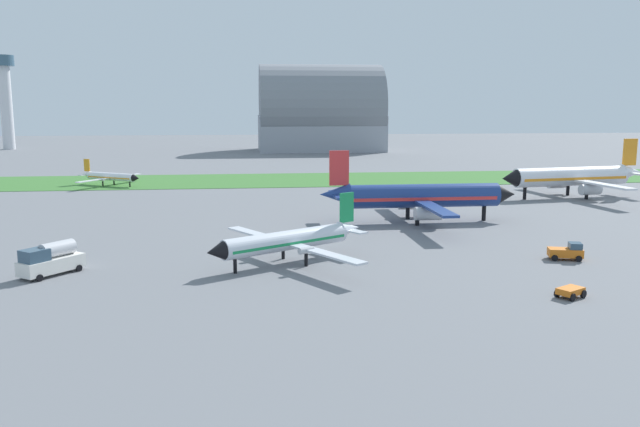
{
  "coord_description": "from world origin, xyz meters",
  "views": [
    {
      "loc": [
        -6.42,
        -79.87,
        16.9
      ],
      "look_at": [
        3.09,
        2.89,
        3.0
      ],
      "focal_mm": 36.56,
      "sensor_mm": 36.0,
      "label": 1
    }
  ],
  "objects_px": {
    "baggage_cart_by_runway": "(570,291)",
    "control_tower": "(5,94)",
    "airplane_parked_jet_far": "(573,177)",
    "airplane_foreground_turboprop": "(289,240)",
    "airplane_midfield_jet": "(419,196)",
    "airplane_taxiing_turboprop": "(110,177)",
    "fuel_truck_midfield": "(50,260)",
    "pushback_tug_near_gate": "(567,252)"
  },
  "relations": [
    {
      "from": "airplane_midfield_jet",
      "to": "control_tower",
      "type": "bearing_deg",
      "value": 123.39
    },
    {
      "from": "airplane_taxiing_turboprop",
      "to": "control_tower",
      "type": "height_order",
      "value": "control_tower"
    },
    {
      "from": "airplane_parked_jet_far",
      "to": "airplane_midfield_jet",
      "type": "height_order",
      "value": "airplane_parked_jet_far"
    },
    {
      "from": "airplane_foreground_turboprop",
      "to": "baggage_cart_by_runway",
      "type": "xyz_separation_m",
      "value": [
        23.94,
        -15.52,
        -2.0
      ]
    },
    {
      "from": "airplane_midfield_jet",
      "to": "control_tower",
      "type": "distance_m",
      "value": 208.16
    },
    {
      "from": "baggage_cart_by_runway",
      "to": "control_tower",
      "type": "xyz_separation_m",
      "value": [
        -118.86,
        210.89,
        20.42
      ]
    },
    {
      "from": "fuel_truck_midfield",
      "to": "control_tower",
      "type": "distance_m",
      "value": 210.67
    },
    {
      "from": "fuel_truck_midfield",
      "to": "baggage_cart_by_runway",
      "type": "xyz_separation_m",
      "value": [
        48.14,
        -13.39,
        -1.01
      ]
    },
    {
      "from": "airplane_parked_jet_far",
      "to": "airplane_foreground_turboprop",
      "type": "distance_m",
      "value": 71.36
    },
    {
      "from": "fuel_truck_midfield",
      "to": "airplane_foreground_turboprop",
      "type": "bearing_deg",
      "value": 133.51
    },
    {
      "from": "airplane_parked_jet_far",
      "to": "airplane_midfield_jet",
      "type": "relative_size",
      "value": 1.01
    },
    {
      "from": "airplane_foreground_turboprop",
      "to": "airplane_midfield_jet",
      "type": "distance_m",
      "value": 30.83
    },
    {
      "from": "airplane_taxiing_turboprop",
      "to": "fuel_truck_midfield",
      "type": "height_order",
      "value": "airplane_taxiing_turboprop"
    },
    {
      "from": "airplane_parked_jet_far",
      "to": "pushback_tug_near_gate",
      "type": "bearing_deg",
      "value": 53.16
    },
    {
      "from": "airplane_parked_jet_far",
      "to": "airplane_midfield_jet",
      "type": "bearing_deg",
      "value": 23.19
    },
    {
      "from": "airplane_foreground_turboprop",
      "to": "airplane_midfield_jet",
      "type": "xyz_separation_m",
      "value": [
        20.5,
        23.0,
        1.22
      ]
    },
    {
      "from": "airplane_midfield_jet",
      "to": "pushback_tug_near_gate",
      "type": "relative_size",
      "value": 7.54
    },
    {
      "from": "pushback_tug_near_gate",
      "to": "airplane_midfield_jet",
      "type": "bearing_deg",
      "value": 127.69
    },
    {
      "from": "airplane_midfield_jet",
      "to": "fuel_truck_midfield",
      "type": "xyz_separation_m",
      "value": [
        -44.7,
        -25.12,
        -2.21
      ]
    },
    {
      "from": "airplane_taxiing_turboprop",
      "to": "fuel_truck_midfield",
      "type": "bearing_deg",
      "value": -51.33
    },
    {
      "from": "airplane_taxiing_turboprop",
      "to": "airplane_midfield_jet",
      "type": "xyz_separation_m",
      "value": [
        53.52,
        -49.44,
        1.79
      ]
    },
    {
      "from": "airplane_taxiing_turboprop",
      "to": "airplane_midfield_jet",
      "type": "relative_size",
      "value": 0.54
    },
    {
      "from": "pushback_tug_near_gate",
      "to": "fuel_truck_midfield",
      "type": "distance_m",
      "value": 54.8
    },
    {
      "from": "airplane_foreground_turboprop",
      "to": "control_tower",
      "type": "bearing_deg",
      "value": -95.95
    },
    {
      "from": "airplane_taxiing_turboprop",
      "to": "airplane_parked_jet_far",
      "type": "bearing_deg",
      "value": 14.59
    },
    {
      "from": "airplane_parked_jet_far",
      "to": "airplane_taxiing_turboprop",
      "type": "distance_m",
      "value": 92.78
    },
    {
      "from": "airplane_parked_jet_far",
      "to": "fuel_truck_midfield",
      "type": "distance_m",
      "value": 92.54
    },
    {
      "from": "airplane_parked_jet_far",
      "to": "control_tower",
      "type": "relative_size",
      "value": 0.85
    },
    {
      "from": "airplane_midfield_jet",
      "to": "pushback_tug_near_gate",
      "type": "height_order",
      "value": "airplane_midfield_jet"
    },
    {
      "from": "airplane_foreground_turboprop",
      "to": "control_tower",
      "type": "distance_m",
      "value": 217.99
    },
    {
      "from": "baggage_cart_by_runway",
      "to": "control_tower",
      "type": "bearing_deg",
      "value": 89.36
    },
    {
      "from": "baggage_cart_by_runway",
      "to": "control_tower",
      "type": "relative_size",
      "value": 0.08
    },
    {
      "from": "airplane_parked_jet_far",
      "to": "airplane_foreground_turboprop",
      "type": "height_order",
      "value": "airplane_parked_jet_far"
    },
    {
      "from": "airplane_foreground_turboprop",
      "to": "airplane_taxiing_turboprop",
      "type": "bearing_deg",
      "value": -97.35
    },
    {
      "from": "airplane_parked_jet_far",
      "to": "baggage_cart_by_runway",
      "type": "xyz_separation_m",
      "value": [
        -31.59,
        -60.32,
        -3.28
      ]
    },
    {
      "from": "airplane_parked_jet_far",
      "to": "control_tower",
      "type": "xyz_separation_m",
      "value": [
        -150.44,
        150.57,
        17.14
      ]
    },
    {
      "from": "pushback_tug_near_gate",
      "to": "fuel_truck_midfield",
      "type": "height_order",
      "value": "fuel_truck_midfield"
    },
    {
      "from": "airplane_parked_jet_far",
      "to": "fuel_truck_midfield",
      "type": "xyz_separation_m",
      "value": [
        -79.73,
        -46.92,
        -2.27
      ]
    },
    {
      "from": "airplane_taxiing_turboprop",
      "to": "fuel_truck_midfield",
      "type": "distance_m",
      "value": 75.08
    },
    {
      "from": "baggage_cart_by_runway",
      "to": "control_tower",
      "type": "distance_m",
      "value": 242.94
    },
    {
      "from": "airplane_foreground_turboprop",
      "to": "pushback_tug_near_gate",
      "type": "bearing_deg",
      "value": 144.72
    },
    {
      "from": "airplane_foreground_turboprop",
      "to": "control_tower",
      "type": "height_order",
      "value": "control_tower"
    }
  ]
}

